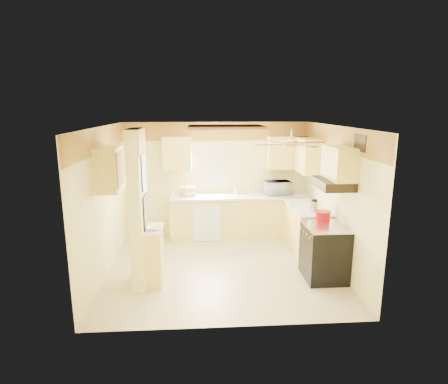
{
  "coord_description": "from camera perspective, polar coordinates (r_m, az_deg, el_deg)",
  "views": [
    {
      "loc": [
        -0.39,
        -6.27,
        2.81
      ],
      "look_at": [
        0.06,
        0.35,
        1.3
      ],
      "focal_mm": 30.0,
      "sensor_mm": 36.0,
      "label": 1
    }
  ],
  "objects": [
    {
      "name": "range_hood",
      "position": [
        6.22,
        16.26,
        1.24
      ],
      "size": [
        0.5,
        0.76,
        0.14
      ],
      "primitive_type": "cube",
      "color": "black",
      "rests_on": "upper_cab_over_stove"
    },
    {
      "name": "lower_cabinets_right",
      "position": [
        7.56,
        12.46,
        -5.72
      ],
      "size": [
        0.6,
        1.4,
        0.9
      ],
      "primitive_type": "cube",
      "color": "#FFE673",
      "rests_on": "floor"
    },
    {
      "name": "countertop_right",
      "position": [
        7.42,
        12.56,
        -2.27
      ],
      "size": [
        0.64,
        1.44,
        0.04
      ],
      "primitive_type": "cube",
      "color": "white",
      "rests_on": "lower_cabinets_right"
    },
    {
      "name": "bowl",
      "position": [
        5.96,
        -10.52,
        -5.43
      ],
      "size": [
        0.26,
        0.26,
        0.06
      ],
      "primitive_type": "imported",
      "rotation": [
        0.0,
        0.0,
        -0.15
      ],
      "color": "white",
      "rests_on": "ledge_top"
    },
    {
      "name": "partition_column",
      "position": [
        6.0,
        -12.94,
        -2.6
      ],
      "size": [
        0.2,
        0.7,
        2.5
      ],
      "primitive_type": "cube",
      "color": "#FBED99",
      "rests_on": "floor"
    },
    {
      "name": "ledge_top",
      "position": [
        6.07,
        -10.72,
        -5.59
      ],
      "size": [
        0.28,
        0.58,
        0.04
      ],
      "primitive_type": "cube",
      "color": "white",
      "rests_on": "partition_ledge"
    },
    {
      "name": "ceiling",
      "position": [
        6.29,
        -0.3,
        9.97
      ],
      "size": [
        4.0,
        4.0,
        0.0
      ],
      "primitive_type": "plane",
      "rotation": [
        3.14,
        0.0,
        0.0
      ],
      "color": "white",
      "rests_on": "wall_back"
    },
    {
      "name": "utensil_crock",
      "position": [
        8.26,
        1.85,
        0.17
      ],
      "size": [
        0.1,
        0.1,
        0.2
      ],
      "color": "white",
      "rests_on": "countertop_back"
    },
    {
      "name": "wall_back",
      "position": [
        8.32,
        -1.11,
        1.99
      ],
      "size": [
        4.0,
        0.0,
        4.0
      ],
      "primitive_type": "plane",
      "rotation": [
        1.57,
        0.0,
        0.0
      ],
      "color": "#FBED99",
      "rests_on": "floor"
    },
    {
      "name": "upper_cab_back_right",
      "position": [
        8.28,
        9.77,
        5.95
      ],
      "size": [
        0.9,
        0.35,
        0.7
      ],
      "primitive_type": "cube",
      "color": "#FFE673",
      "rests_on": "wall_back"
    },
    {
      "name": "floor",
      "position": [
        6.88,
        -0.28,
        -11.31
      ],
      "size": [
        4.0,
        4.0,
        0.0
      ],
      "primitive_type": "plane",
      "color": "beige",
      "rests_on": "ground"
    },
    {
      "name": "microwave",
      "position": [
        8.24,
        8.15,
        0.62
      ],
      "size": [
        0.6,
        0.45,
        0.3
      ],
      "primitive_type": "imported",
      "rotation": [
        0.0,
        0.0,
        3.31
      ],
      "color": "white",
      "rests_on": "countertop_back"
    },
    {
      "name": "kettle",
      "position": [
        6.97,
        13.57,
        -2.15
      ],
      "size": [
        0.16,
        0.16,
        0.25
      ],
      "color": "silver",
      "rests_on": "countertop_right"
    },
    {
      "name": "wall_right",
      "position": [
        6.89,
        16.56,
        -0.84
      ],
      "size": [
        0.0,
        3.8,
        3.8
      ],
      "primitive_type": "plane",
      "rotation": [
        1.57,
        0.0,
        -1.57
      ],
      "color": "#FBED99",
      "rests_on": "floor"
    },
    {
      "name": "ceiling_light_panel",
      "position": [
        6.79,
        0.28,
        9.8
      ],
      "size": [
        1.35,
        0.95,
        0.06
      ],
      "color": "brown",
      "rests_on": "ceiling"
    },
    {
      "name": "wallpaper_border",
      "position": [
        8.17,
        -1.14,
        9.22
      ],
      "size": [
        4.0,
        0.02,
        0.4
      ],
      "primitive_type": "cube",
      "color": "gold",
      "rests_on": "wall_back"
    },
    {
      "name": "dutch_oven",
      "position": [
        6.59,
        14.83,
        -3.55
      ],
      "size": [
        0.26,
        0.26,
        0.18
      ],
      "color": "#A8040E",
      "rests_on": "stove"
    },
    {
      "name": "upper_cab_over_stove",
      "position": [
        6.19,
        17.2,
        4.24
      ],
      "size": [
        0.35,
        0.76,
        0.52
      ],
      "primitive_type": "cube",
      "color": "#FFE673",
      "rests_on": "wall_right"
    },
    {
      "name": "upper_cab_right",
      "position": [
        7.9,
        12.52,
        5.51
      ],
      "size": [
        0.35,
        1.0,
        0.7
      ],
      "primitive_type": "cube",
      "color": "#FFE673",
      "rests_on": "wall_right"
    },
    {
      "name": "upper_cab_back_left",
      "position": [
        8.06,
        -7.14,
        5.86
      ],
      "size": [
        0.6,
        0.35,
        0.7
      ],
      "primitive_type": "cube",
      "color": "#FFE673",
      "rests_on": "wall_back"
    },
    {
      "name": "wall_left",
      "position": [
        6.65,
        -17.75,
        -1.38
      ],
      "size": [
        0.0,
        3.8,
        3.8
      ],
      "primitive_type": "plane",
      "rotation": [
        1.57,
        0.0,
        1.57
      ],
      "color": "#FBED99",
      "rests_on": "floor"
    },
    {
      "name": "lower_cabinets_back",
      "position": [
        8.26,
        2.49,
        -3.82
      ],
      "size": [
        3.0,
        0.6,
        0.9
      ],
      "primitive_type": "cube",
      "color": "#FFE673",
      "rests_on": "floor"
    },
    {
      "name": "dish_rack",
      "position": [
        8.11,
        -5.62,
        -0.08
      ],
      "size": [
        0.35,
        0.26,
        0.2
      ],
      "color": "tan",
      "rests_on": "countertop_back"
    },
    {
      "name": "poster_menu",
      "position": [
        5.86,
        -12.15,
        3.08
      ],
      "size": [
        0.02,
        0.42,
        0.57
      ],
      "color": "black",
      "rests_on": "partition_column"
    },
    {
      "name": "ceiling_fan",
      "position": [
        5.76,
        10.21,
        7.38
      ],
      "size": [
        1.15,
        1.15,
        0.26
      ],
      "color": "gold",
      "rests_on": "ceiling"
    },
    {
      "name": "stove",
      "position": [
        6.52,
        15.04,
        -8.8
      ],
      "size": [
        0.68,
        0.77,
        0.92
      ],
      "color": "black",
      "rests_on": "floor"
    },
    {
      "name": "poster_nashville",
      "position": [
        6.0,
        -11.86,
        -3.05
      ],
      "size": [
        0.02,
        0.42,
        0.57
      ],
      "color": "black",
      "rests_on": "partition_column"
    },
    {
      "name": "window",
      "position": [
        8.25,
        -2.85,
        4.0
      ],
      "size": [
        0.92,
        0.02,
        1.02
      ],
      "color": "white",
      "rests_on": "wall_back"
    },
    {
      "name": "countertop_back",
      "position": [
        8.13,
        2.53,
        -0.66
      ],
      "size": [
        3.04,
        0.64,
        0.04
      ],
      "primitive_type": "cube",
      "color": "white",
      "rests_on": "lower_cabinets_back"
    },
    {
      "name": "partition_ledge",
      "position": [
        6.23,
        -10.54,
        -9.7
      ],
      "size": [
        0.25,
        0.55,
        0.9
      ],
      "primitive_type": "cube",
      "color": "#FFE673",
      "rests_on": "floor"
    },
    {
      "name": "wall_front",
      "position": [
        4.65,
        1.19,
        -6.79
      ],
      "size": [
        4.0,
        0.0,
        4.0
      ],
      "primitive_type": "plane",
      "rotation": [
        -1.57,
        0.0,
        0.0
      ],
      "color": "#FBED99",
      "rests_on": "floor"
    },
    {
      "name": "dishwasher_panel",
      "position": [
        7.92,
        -2.68,
        -4.7
      ],
      "size": [
        0.58,
        0.02,
        0.8
      ],
      "primitive_type": "cube",
      "color": "white",
      "rests_on": "lower_cabinets_back"
    },
    {
      "name": "upper_cab_left_wall",
      "position": [
        6.26,
        -17.09,
        3.41
      ],
      "size": [
        0.35,
        0.75,
        0.7
      ],
      "primitive_type": "cube",
      "color": "#FFE673",
      "rests_on": "wall_left"
    },
    {
      "name": "vent_grate",
      "position": [
        5.89,
        20.05,
        7.06
      ],
      "size": [
        0.02,
        0.4,
        0.25
      ],
      "primitive_type": "cube",
      "color": "black",
      "rests_on": "wall_right"
    }
  ]
}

